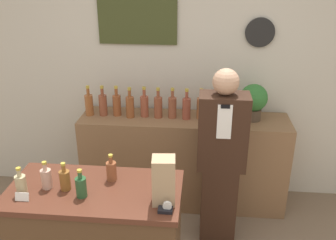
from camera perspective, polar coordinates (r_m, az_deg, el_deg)
The scene contains 23 objects.
back_wall at distance 3.78m, azimuth 0.80°, elevation 7.84°, with size 5.20×0.09×2.70m.
back_shelf at distance 3.84m, azimuth 2.39°, elevation -6.24°, with size 2.03×0.47×0.95m.
shopkeeper at distance 3.21m, azimuth 8.06°, elevation -6.15°, with size 0.40×0.25×1.60m.
potted_plant at distance 3.61m, azimuth 12.91°, elevation 2.97°, with size 0.26×0.26×0.35m.
paper_bag at distance 2.35m, azimuth -0.67°, elevation -9.22°, with size 0.15×0.14×0.32m.
tape_dispenser at distance 2.34m, azimuth -0.30°, elevation -13.33°, with size 0.09×0.06×0.07m.
price_card_left at distance 2.60m, azimuth -21.36°, elevation -10.85°, with size 0.09×0.02×0.06m.
counter_bottle_0 at distance 2.64m, azimuth -21.49°, elevation -9.10°, with size 0.07×0.07×0.20m.
counter_bottle_1 at distance 2.66m, azimuth -18.04°, elevation -8.40°, with size 0.07×0.07×0.20m.
counter_bottle_2 at distance 2.61m, azimuth -15.44°, elevation -8.72°, with size 0.07×0.07×0.20m.
counter_bottle_3 at distance 2.51m, azimuth -13.11°, elevation -9.83°, with size 0.07×0.07×0.20m.
counter_bottle_4 at distance 2.64m, azimuth -8.62°, elevation -7.61°, with size 0.07×0.07×0.20m.
shelf_bottle_0 at distance 3.74m, azimuth -11.94°, elevation 2.37°, with size 0.08×0.08×0.30m.
shelf_bottle_1 at distance 3.71m, azimuth -9.88°, elevation 2.38°, with size 0.08×0.08×0.30m.
shelf_bottle_2 at distance 3.69m, azimuth -7.80°, elevation 2.36°, with size 0.08×0.08×0.30m.
shelf_bottle_3 at distance 3.63m, azimuth -5.81°, elevation 2.12°, with size 0.08×0.08×0.30m.
shelf_bottle_4 at distance 3.64m, azimuth -3.61°, elevation 2.24°, with size 0.08×0.08×0.30m.
shelf_bottle_5 at distance 3.60m, azimuth -1.50°, elevation 2.08°, with size 0.08×0.08×0.30m.
shelf_bottle_6 at distance 3.60m, azimuth 0.67°, elevation 2.04°, with size 0.08×0.08×0.30m.
shelf_bottle_7 at distance 3.58m, azimuth 2.83°, elevation 1.89°, with size 0.08×0.08×0.30m.
shelf_bottle_8 at distance 3.60m, azimuth 5.01°, elevation 1.94°, with size 0.08×0.08×0.30m.
shelf_bottle_9 at distance 3.60m, azimuth 7.18°, elevation 1.85°, with size 0.08×0.08×0.30m.
shelf_bottle_10 at distance 3.58m, azimuth 9.37°, elevation 1.61°, with size 0.08×0.08×0.30m.
Camera 1 is at (0.29, -1.63, 2.36)m, focal length 40.00 mm.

